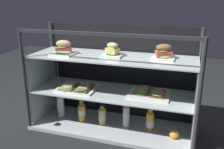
% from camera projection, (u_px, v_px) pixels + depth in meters
% --- Properties ---
extents(ground_plane, '(6.00, 6.00, 0.02)m').
position_uv_depth(ground_plane, '(112.00, 129.00, 2.26)').
color(ground_plane, black).
rests_on(ground_plane, ground).
extents(case_base_deck, '(1.42, 0.50, 0.03)m').
position_uv_depth(case_base_deck, '(112.00, 126.00, 2.26)').
color(case_base_deck, '#B5BAC0').
rests_on(case_base_deck, ground).
extents(case_frame, '(1.42, 0.50, 0.90)m').
position_uv_depth(case_frame, '(117.00, 72.00, 2.25)').
color(case_frame, '#333338').
rests_on(case_frame, ground).
extents(riser_lower_tier, '(1.36, 0.43, 0.31)m').
position_uv_depth(riser_lower_tier, '(112.00, 109.00, 2.20)').
color(riser_lower_tier, silver).
rests_on(riser_lower_tier, case_base_deck).
extents(shelf_lower_glass, '(1.38, 0.45, 0.01)m').
position_uv_depth(shelf_lower_glass, '(112.00, 92.00, 2.15)').
color(shelf_lower_glass, silver).
rests_on(shelf_lower_glass, riser_lower_tier).
extents(riser_upper_tier, '(1.36, 0.43, 0.30)m').
position_uv_depth(riser_upper_tier, '(112.00, 75.00, 2.11)').
color(riser_upper_tier, silver).
rests_on(riser_upper_tier, shelf_lower_glass).
extents(shelf_upper_glass, '(1.38, 0.45, 0.01)m').
position_uv_depth(shelf_upper_glass, '(112.00, 57.00, 2.06)').
color(shelf_upper_glass, silver).
rests_on(shelf_upper_glass, riser_upper_tier).
extents(plated_roll_sandwich_right_of_center, '(0.19, 0.19, 0.12)m').
position_uv_depth(plated_roll_sandwich_right_of_center, '(64.00, 49.00, 2.12)').
color(plated_roll_sandwich_right_of_center, white).
rests_on(plated_roll_sandwich_right_of_center, shelf_upper_glass).
extents(plated_roll_sandwich_near_left_corner, '(0.17, 0.17, 0.11)m').
position_uv_depth(plated_roll_sandwich_near_left_corner, '(112.00, 51.00, 2.06)').
color(plated_roll_sandwich_near_left_corner, white).
rests_on(plated_roll_sandwich_near_left_corner, shelf_upper_glass).
extents(plated_roll_sandwich_near_right_corner, '(0.18, 0.18, 0.12)m').
position_uv_depth(plated_roll_sandwich_near_right_corner, '(164.00, 53.00, 1.97)').
color(plated_roll_sandwich_near_right_corner, white).
rests_on(plated_roll_sandwich_near_right_corner, shelf_upper_glass).
extents(open_sandwich_tray_mid_right, '(0.34, 0.30, 0.06)m').
position_uv_depth(open_sandwich_tray_mid_right, '(77.00, 87.00, 2.20)').
color(open_sandwich_tray_mid_right, white).
rests_on(open_sandwich_tray_mid_right, shelf_lower_glass).
extents(open_sandwich_tray_far_left, '(0.34, 0.29, 0.06)m').
position_uv_depth(open_sandwich_tray_far_left, '(149.00, 93.00, 2.08)').
color(open_sandwich_tray_far_left, white).
rests_on(open_sandwich_tray_far_left, shelf_lower_glass).
extents(juice_bottle_tucked_behind, '(0.07, 0.07, 0.26)m').
position_uv_depth(juice_bottle_tucked_behind, '(61.00, 106.00, 2.39)').
color(juice_bottle_tucked_behind, white).
rests_on(juice_bottle_tucked_behind, case_base_deck).
extents(juice_bottle_front_right_end, '(0.07, 0.07, 0.21)m').
position_uv_depth(juice_bottle_front_right_end, '(82.00, 112.00, 2.31)').
color(juice_bottle_front_right_end, gold).
rests_on(juice_bottle_front_right_end, case_base_deck).
extents(juice_bottle_front_left_end, '(0.07, 0.07, 0.19)m').
position_uv_depth(juice_bottle_front_left_end, '(102.00, 116.00, 2.26)').
color(juice_bottle_front_left_end, '#BDD64D').
rests_on(juice_bottle_front_left_end, case_base_deck).
extents(juice_bottle_front_middle, '(0.06, 0.06, 0.24)m').
position_uv_depth(juice_bottle_front_middle, '(126.00, 116.00, 2.20)').
color(juice_bottle_front_middle, white).
rests_on(juice_bottle_front_middle, case_base_deck).
extents(juice_bottle_front_fourth, '(0.07, 0.07, 0.20)m').
position_uv_depth(juice_bottle_front_fourth, '(150.00, 121.00, 2.16)').
color(juice_bottle_front_fourth, orange).
rests_on(juice_bottle_front_fourth, case_base_deck).
extents(orange_fruit_beside_bottles, '(0.08, 0.08, 0.08)m').
position_uv_depth(orange_fruit_beside_bottles, '(174.00, 134.00, 2.03)').
color(orange_fruit_beside_bottles, orange).
rests_on(orange_fruit_beside_bottles, case_base_deck).
extents(kitchen_scissors, '(0.12, 0.16, 0.01)m').
position_uv_depth(kitchen_scissors, '(57.00, 123.00, 2.27)').
color(kitchen_scissors, silver).
rests_on(kitchen_scissors, case_base_deck).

